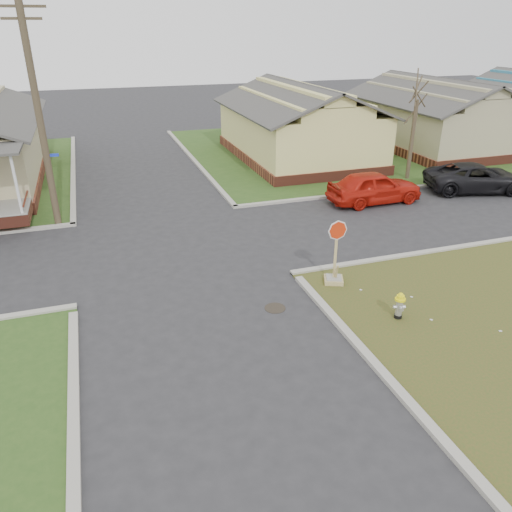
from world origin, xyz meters
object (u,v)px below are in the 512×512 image
object	(u,v)px
fire_hydrant	(400,304)
dark_pickup	(477,178)
stop_sign	(334,269)
red_sedan	(374,187)
utility_pole	(39,113)

from	to	relation	value
fire_hydrant	dark_pickup	xyz separation A→B (m)	(10.64, 9.41, 0.20)
stop_sign	red_sedan	bearing A→B (deg)	73.60
utility_pole	red_sedan	world-z (taller)	utility_pole
stop_sign	dark_pickup	size ratio (longest dim) A/B	0.43
red_sedan	dark_pickup	xyz separation A→B (m)	(5.90, -0.05, -0.07)
utility_pole	stop_sign	xyz separation A→B (m)	(8.80, -8.52, -4.14)
red_sedan	dark_pickup	size ratio (longest dim) A/B	0.89
stop_sign	red_sedan	distance (m)	8.82
utility_pole	stop_sign	bearing A→B (deg)	-44.06
red_sedan	utility_pole	bearing A→B (deg)	82.41
fire_hydrant	utility_pole	bearing A→B (deg)	148.59
dark_pickup	stop_sign	bearing A→B (deg)	136.49
red_sedan	stop_sign	bearing A→B (deg)	140.16
fire_hydrant	dark_pickup	bearing A→B (deg)	59.29
utility_pole	red_sedan	distance (m)	14.94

